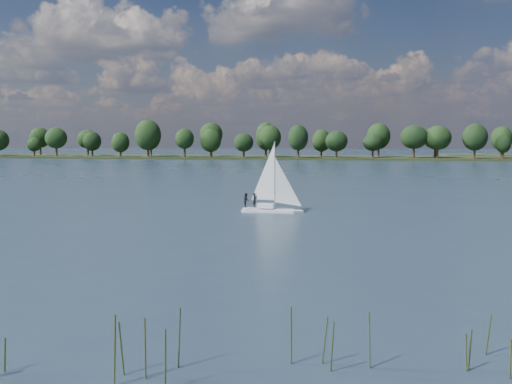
{
  "coord_description": "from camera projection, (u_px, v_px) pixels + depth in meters",
  "views": [
    {
      "loc": [
        3.67,
        -29.68,
        8.4
      ],
      "look_at": [
        -6.08,
        32.15,
        2.5
      ],
      "focal_mm": 40.0,
      "sensor_mm": 36.0,
      "label": 1
    }
  ],
  "objects": [
    {
      "name": "ground",
      "position": [
        329.0,
        176.0,
        128.89
      ],
      "size": [
        700.0,
        700.0,
        0.0
      ],
      "primitive_type": "plane",
      "color": "#233342",
      "rests_on": "ground"
    },
    {
      "name": "sailboat",
      "position": [
        269.0,
        192.0,
        64.82
      ],
      "size": [
        6.48,
        2.03,
        8.44
      ],
      "rotation": [
        0.0,
        0.0,
        -0.04
      ],
      "color": "white",
      "rests_on": "ground"
    },
    {
      "name": "treeline",
      "position": [
        280.0,
        139.0,
        238.83
      ],
      "size": [
        562.33,
        74.02,
        18.34
      ],
      "color": "black",
      "rests_on": "ground"
    },
    {
      "name": "far_shore",
      "position": [
        337.0,
        158.0,
        239.04
      ],
      "size": [
        660.0,
        40.0,
        1.5
      ],
      "primitive_type": "cube",
      "color": "black",
      "rests_on": "ground"
    },
    {
      "name": "reeds",
      "position": [
        252.0,
        339.0,
        21.48
      ],
      "size": [
        56.74,
        9.25,
        2.27
      ],
      "color": "#283316",
      "rests_on": "ground"
    }
  ]
}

